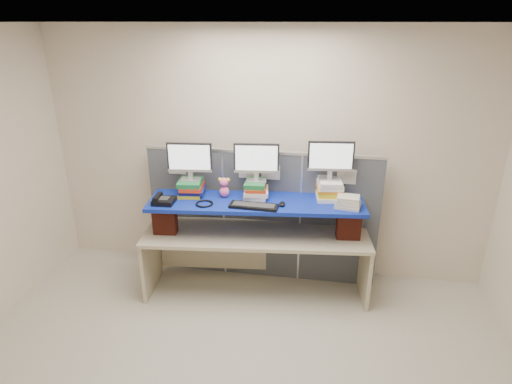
% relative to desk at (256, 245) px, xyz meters
% --- Properties ---
extents(room, '(5.00, 4.00, 2.80)m').
position_rel_desk_xyz_m(room, '(0.01, -1.44, 0.82)').
color(room, beige).
rests_on(room, ground).
extents(cubicle_partition, '(2.60, 0.06, 1.53)m').
position_rel_desk_xyz_m(cubicle_partition, '(0.01, 0.34, 0.19)').
color(cubicle_partition, '#41444C').
rests_on(cubicle_partition, ground).
extents(desk, '(2.43, 0.95, 0.72)m').
position_rel_desk_xyz_m(desk, '(0.00, 0.00, 0.00)').
color(desk, '#C0B393').
rests_on(desk, ground).
extents(brick_pier_left, '(0.25, 0.16, 0.33)m').
position_rel_desk_xyz_m(brick_pier_left, '(-0.94, -0.15, 0.31)').
color(brick_pier_left, maroon).
rests_on(brick_pier_left, desk).
extents(brick_pier_right, '(0.25, 0.16, 0.33)m').
position_rel_desk_xyz_m(brick_pier_right, '(0.95, 0.05, 0.31)').
color(brick_pier_right, maroon).
rests_on(brick_pier_right, desk).
extents(blue_board, '(2.26, 0.79, 0.04)m').
position_rel_desk_xyz_m(blue_board, '(0.00, 0.00, 0.49)').
color(blue_board, navy).
rests_on(blue_board, brick_pier_left).
extents(book_stack_left, '(0.30, 0.32, 0.17)m').
position_rel_desk_xyz_m(book_stack_left, '(-0.70, 0.05, 0.60)').
color(book_stack_left, gold).
rests_on(book_stack_left, blue_board).
extents(book_stack_center, '(0.28, 0.32, 0.17)m').
position_rel_desk_xyz_m(book_stack_center, '(-0.02, 0.11, 0.60)').
color(book_stack_center, silver).
rests_on(book_stack_center, blue_board).
extents(book_stack_right, '(0.29, 0.32, 0.21)m').
position_rel_desk_xyz_m(book_stack_right, '(0.73, 0.20, 0.62)').
color(book_stack_right, silver).
rests_on(book_stack_right, blue_board).
extents(monitor_left, '(0.46, 0.15, 0.40)m').
position_rel_desk_xyz_m(monitor_left, '(-0.70, 0.04, 0.91)').
color(monitor_left, '#B0AFB5').
rests_on(monitor_left, book_stack_left).
extents(monitor_center, '(0.46, 0.15, 0.40)m').
position_rel_desk_xyz_m(monitor_center, '(-0.02, 0.12, 0.92)').
color(monitor_center, '#B0AFB5').
rests_on(monitor_center, book_stack_center).
extents(monitor_right, '(0.46, 0.15, 0.40)m').
position_rel_desk_xyz_m(monitor_right, '(0.73, 0.20, 0.95)').
color(monitor_right, '#B0AFB5').
rests_on(monitor_right, book_stack_right).
extents(keyboard, '(0.49, 0.18, 0.03)m').
position_rel_desk_xyz_m(keyboard, '(0.00, -0.16, 0.53)').
color(keyboard, black).
rests_on(keyboard, blue_board).
extents(mouse, '(0.10, 0.12, 0.03)m').
position_rel_desk_xyz_m(mouse, '(0.28, -0.07, 0.53)').
color(mouse, black).
rests_on(mouse, blue_board).
extents(desk_phone, '(0.22, 0.20, 0.09)m').
position_rel_desk_xyz_m(desk_phone, '(-0.92, -0.22, 0.55)').
color(desk_phone, black).
rests_on(desk_phone, blue_board).
extents(headset, '(0.24, 0.24, 0.02)m').
position_rel_desk_xyz_m(headset, '(-0.50, -0.18, 0.52)').
color(headset, black).
rests_on(headset, blue_board).
extents(plush_toy, '(0.13, 0.09, 0.21)m').
position_rel_desk_xyz_m(plush_toy, '(-0.35, 0.06, 0.62)').
color(plush_toy, pink).
rests_on(plush_toy, blue_board).
extents(binder_stack, '(0.27, 0.23, 0.12)m').
position_rel_desk_xyz_m(binder_stack, '(0.93, 0.00, 0.57)').
color(binder_stack, beige).
rests_on(binder_stack, blue_board).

